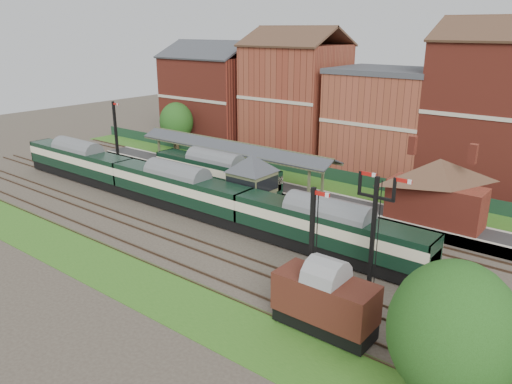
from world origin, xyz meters
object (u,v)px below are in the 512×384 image
Objects in this scene: semaphore_bracket at (374,225)px; platform_railcar at (215,172)px; goods_van_a at (325,300)px; dmu_train at (178,188)px; signal_box at (252,184)px.

platform_railcar is (-22.75, 9.00, -2.44)m from semaphore_bracket.
semaphore_bracket is 24.59m from platform_railcar.
platform_railcar reaches higher than goods_van_a.
dmu_train is 23.72m from goods_van_a.
semaphore_bracket is at bearing -6.57° from dmu_train.
dmu_train reaches higher than platform_railcar.
semaphore_bracket is (15.04, -5.75, 1.44)m from signal_box.
dmu_train is 8.45× the size of goods_van_a.
signal_box is 0.37× the size of platform_railcar.
goods_van_a is (22.99, -15.50, -0.13)m from platform_railcar.
signal_box is 0.12× the size of dmu_train.
goods_van_a is (15.28, -12.25, -1.13)m from signal_box.
signal_box is at bearing 159.08° from semaphore_bracket.
goods_van_a is (0.24, -6.50, -2.57)m from semaphore_bracket.
signal_box is at bearing -22.85° from platform_railcar.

